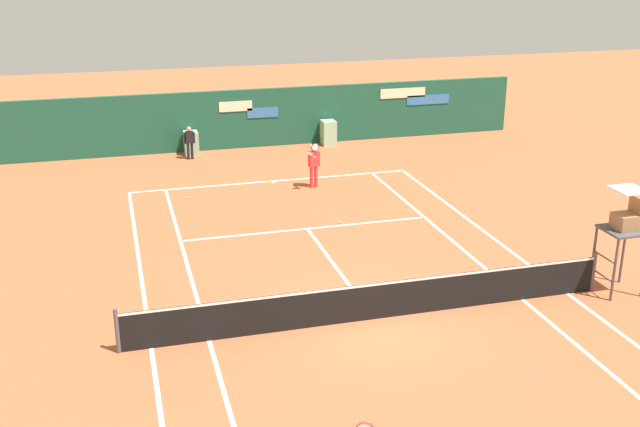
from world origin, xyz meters
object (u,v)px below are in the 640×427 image
at_px(umpire_chair, 624,225).
at_px(ball_kid_right_post, 190,141).
at_px(tennis_ball_near_service_line, 323,293).
at_px(player_on_baseline, 314,162).
at_px(tennis_ball_by_sideline, 339,222).
at_px(tennis_ball_mid_court, 187,198).

distance_m(umpire_chair, ball_kid_right_post, 18.38).
distance_m(umpire_chair, tennis_ball_near_service_line, 7.85).
xyz_separation_m(player_on_baseline, tennis_ball_by_sideline, (-0.20, -3.94, -0.94)).
relative_size(umpire_chair, ball_kid_right_post, 2.02).
bearing_deg(umpire_chair, ball_kid_right_post, 30.20).
xyz_separation_m(player_on_baseline, tennis_ball_near_service_line, (-2.14, -8.86, -0.94)).
relative_size(player_on_baseline, tennis_ball_near_service_line, 26.96).
bearing_deg(tennis_ball_near_service_line, umpire_chair, -14.24).
bearing_deg(ball_kid_right_post, tennis_ball_by_sideline, 110.56).
relative_size(umpire_chair, tennis_ball_mid_court, 41.23).
distance_m(player_on_baseline, tennis_ball_mid_court, 4.78).
height_order(player_on_baseline, tennis_ball_by_sideline, player_on_baseline).
relative_size(tennis_ball_near_service_line, tennis_ball_by_sideline, 1.00).
relative_size(player_on_baseline, tennis_ball_by_sideline, 26.96).
distance_m(player_on_baseline, ball_kid_right_post, 6.49).
height_order(player_on_baseline, tennis_ball_near_service_line, player_on_baseline).
bearing_deg(tennis_ball_near_service_line, ball_kid_right_post, 97.44).
relative_size(tennis_ball_near_service_line, tennis_ball_mid_court, 1.00).
bearing_deg(tennis_ball_mid_court, player_on_baseline, 1.05).
xyz_separation_m(tennis_ball_near_service_line, tennis_ball_mid_court, (-2.54, 8.77, 0.00)).
relative_size(umpire_chair, tennis_ball_near_service_line, 41.23).
distance_m(player_on_baseline, tennis_ball_by_sideline, 4.06).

